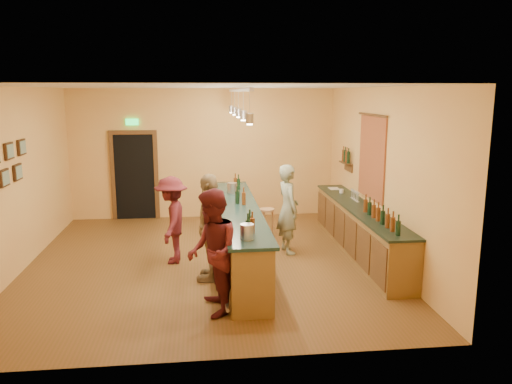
{
  "coord_description": "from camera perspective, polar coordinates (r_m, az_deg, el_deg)",
  "views": [
    {
      "loc": [
        -0.07,
        -8.9,
        3.1
      ],
      "look_at": [
        0.95,
        0.2,
        1.27
      ],
      "focal_mm": 35.0,
      "sensor_mm": 36.0,
      "label": 1
    }
  ],
  "objects": [
    {
      "name": "customer_b",
      "position": [
        8.32,
        -5.24,
        -4.03
      ],
      "size": [
        0.68,
        1.13,
        1.81
      ],
      "primitive_type": "imported",
      "rotation": [
        0.0,
        0.0,
        -1.81
      ],
      "color": "#997A51",
      "rests_on": "floor"
    },
    {
      "name": "wall_front",
      "position": [
        5.61,
        -5.44,
        -4.28
      ],
      "size": [
        6.5,
        0.02,
        3.2
      ],
      "primitive_type": "cube",
      "color": "#E29C54",
      "rests_on": "floor"
    },
    {
      "name": "tapestry",
      "position": [
        9.95,
        13.09,
        3.8
      ],
      "size": [
        0.03,
        1.4,
        1.6
      ],
      "primitive_type": "cube",
      "color": "maroon",
      "rests_on": "wall_right"
    },
    {
      "name": "bar_stool",
      "position": [
        10.63,
        1.26,
        -2.7
      ],
      "size": [
        0.33,
        0.33,
        0.67
      ],
      "rotation": [
        0.0,
        0.0,
        -0.35
      ],
      "color": "#B0714F",
      "rests_on": "floor"
    },
    {
      "name": "wall_back",
      "position": [
        12.49,
        -6.01,
        4.36
      ],
      "size": [
        6.5,
        0.02,
        3.2
      ],
      "primitive_type": "cube",
      "color": "#E29C54",
      "rests_on": "floor"
    },
    {
      "name": "bottle_shelf",
      "position": [
        11.37,
        10.28,
        3.89
      ],
      "size": [
        0.17,
        0.55,
        0.54
      ],
      "color": "#472615",
      "rests_on": "wall_right"
    },
    {
      "name": "wall_right",
      "position": [
        9.62,
        13.92,
        2.01
      ],
      "size": [
        0.02,
        7.0,
        3.2
      ],
      "primitive_type": "cube",
      "color": "#E29C54",
      "rests_on": "floor"
    },
    {
      "name": "wall_left",
      "position": [
        9.57,
        -25.68,
        1.17
      ],
      "size": [
        0.02,
        7.0,
        3.2
      ],
      "primitive_type": "cube",
      "color": "#E29C54",
      "rests_on": "floor"
    },
    {
      "name": "picture_grid",
      "position": [
        8.81,
        -27.2,
        2.55
      ],
      "size": [
        0.06,
        2.2,
        0.7
      ],
      "primitive_type": null,
      "color": "#382111",
      "rests_on": "wall_left"
    },
    {
      "name": "tasting_bar",
      "position": [
        9.27,
        -1.92,
        -4.3
      ],
      "size": [
        0.73,
        5.1,
        1.38
      ],
      "color": "brown",
      "rests_on": "floor"
    },
    {
      "name": "floor",
      "position": [
        9.43,
        -5.64,
        -7.94
      ],
      "size": [
        7.0,
        7.0,
        0.0
      ],
      "primitive_type": "plane",
      "color": "brown",
      "rests_on": "ground"
    },
    {
      "name": "customer_c",
      "position": [
        9.28,
        -9.61,
        -3.17
      ],
      "size": [
        0.67,
        1.08,
        1.61
      ],
      "primitive_type": "imported",
      "rotation": [
        0.0,
        0.0,
        -1.65
      ],
      "color": "#59191E",
      "rests_on": "floor"
    },
    {
      "name": "bartender",
      "position": [
        9.72,
        3.67,
        -1.95
      ],
      "size": [
        0.53,
        0.7,
        1.75
      ],
      "primitive_type": "imported",
      "rotation": [
        0.0,
        0.0,
        1.75
      ],
      "color": "gray",
      "rests_on": "floor"
    },
    {
      "name": "back_counter",
      "position": [
        9.93,
        11.74,
        -4.19
      ],
      "size": [
        0.6,
        4.55,
        1.27
      ],
      "color": "brown",
      "rests_on": "floor"
    },
    {
      "name": "ceiling",
      "position": [
        8.9,
        -6.04,
        11.89
      ],
      "size": [
        6.5,
        7.0,
        0.02
      ],
      "primitive_type": "cube",
      "color": "silver",
      "rests_on": "wall_back"
    },
    {
      "name": "pendant_track",
      "position": [
        8.93,
        -2.02,
        10.55
      ],
      "size": [
        0.11,
        4.6,
        0.5
      ],
      "color": "silver",
      "rests_on": "ceiling"
    },
    {
      "name": "doorway",
      "position": [
        12.64,
        -13.7,
        2.01
      ],
      "size": [
        1.15,
        0.09,
        2.48
      ],
      "color": "black",
      "rests_on": "wall_back"
    },
    {
      "name": "customer_a",
      "position": [
        7.06,
        -5.01,
        -6.92
      ],
      "size": [
        0.75,
        0.93,
        1.8
      ],
      "primitive_type": "imported",
      "rotation": [
        0.0,
        0.0,
        -1.49
      ],
      "color": "#59191E",
      "rests_on": "floor"
    }
  ]
}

